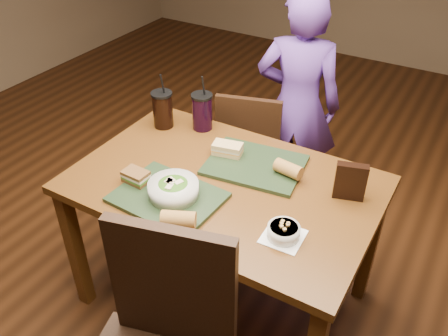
% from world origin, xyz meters
% --- Properties ---
extents(ground, '(6.00, 6.00, 0.00)m').
position_xyz_m(ground, '(0.00, 0.00, 0.00)').
color(ground, '#381C0B').
rests_on(ground, ground).
extents(dining_table, '(1.30, 0.85, 0.75)m').
position_xyz_m(dining_table, '(0.00, 0.00, 0.66)').
color(dining_table, '#553111').
rests_on(dining_table, ground).
extents(chair_far, '(0.45, 0.46, 0.84)m').
position_xyz_m(chair_far, '(-0.20, 0.68, 0.46)').
color(chair_far, black).
rests_on(chair_far, ground).
extents(diner, '(0.56, 0.44, 1.35)m').
position_xyz_m(diner, '(-0.05, 0.93, 0.68)').
color(diner, '#603798').
rests_on(diner, ground).
extents(tray_near, '(0.44, 0.34, 0.02)m').
position_xyz_m(tray_near, '(-0.14, -0.22, 0.76)').
color(tray_near, black).
rests_on(tray_near, dining_table).
extents(tray_far, '(0.46, 0.37, 0.02)m').
position_xyz_m(tray_far, '(0.06, 0.16, 0.76)').
color(tray_far, black).
rests_on(tray_far, dining_table).
extents(salad_bowl, '(0.21, 0.21, 0.07)m').
position_xyz_m(salad_bowl, '(-0.12, -0.21, 0.80)').
color(salad_bowl, silver).
rests_on(salad_bowl, tray_near).
extents(soup_bowl, '(0.15, 0.15, 0.06)m').
position_xyz_m(soup_bowl, '(0.36, -0.19, 0.78)').
color(soup_bowl, white).
rests_on(soup_bowl, dining_table).
extents(sandwich_near, '(0.11, 0.08, 0.05)m').
position_xyz_m(sandwich_near, '(-0.31, -0.21, 0.79)').
color(sandwich_near, '#593819').
rests_on(sandwich_near, tray_near).
extents(sandwich_far, '(0.15, 0.10, 0.05)m').
position_xyz_m(sandwich_far, '(-0.08, 0.17, 0.79)').
color(sandwich_far, tan).
rests_on(sandwich_far, tray_far).
extents(baguette_near, '(0.14, 0.11, 0.06)m').
position_xyz_m(baguette_near, '(0.01, -0.35, 0.80)').
color(baguette_near, '#AD7533').
rests_on(baguette_near, tray_near).
extents(baguette_far, '(0.13, 0.08, 0.06)m').
position_xyz_m(baguette_far, '(0.23, 0.16, 0.80)').
color(baguette_far, '#AD7533').
rests_on(baguette_far, tray_far).
extents(cup_cola, '(0.11, 0.11, 0.29)m').
position_xyz_m(cup_cola, '(-0.50, 0.25, 0.84)').
color(cup_cola, black).
rests_on(cup_cola, dining_table).
extents(cup_berry, '(0.11, 0.11, 0.29)m').
position_xyz_m(cup_berry, '(-0.32, 0.33, 0.84)').
color(cup_berry, black).
rests_on(cup_berry, dining_table).
extents(chip_bag, '(0.13, 0.07, 0.16)m').
position_xyz_m(chip_bag, '(0.49, 0.16, 0.83)').
color(chip_bag, black).
rests_on(chip_bag, dining_table).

